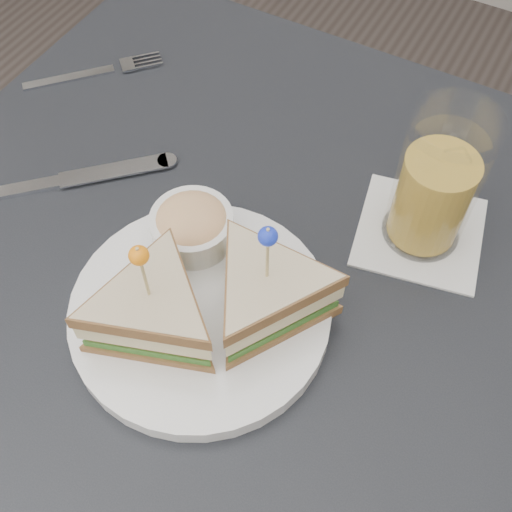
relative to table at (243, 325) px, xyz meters
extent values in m
plane|color=#3F3833|center=(0.00, 0.00, -0.67)|extent=(3.50, 3.50, 0.00)
cube|color=black|center=(0.00, 0.00, 0.06)|extent=(0.80, 0.80, 0.03)
cylinder|color=black|center=(-0.35, 0.35, -0.31)|extent=(0.04, 0.04, 0.72)
cylinder|color=white|center=(-0.02, -0.05, 0.08)|extent=(0.29, 0.29, 0.01)
cylinder|color=white|center=(-0.02, -0.05, 0.09)|extent=(0.29, 0.29, 0.00)
cylinder|color=#D3BC79|center=(-0.04, -0.08, 0.18)|extent=(0.00, 0.00, 0.08)
sphere|color=orange|center=(-0.04, -0.08, 0.21)|extent=(0.02, 0.02, 0.02)
cylinder|color=#D3BC79|center=(0.04, -0.02, 0.18)|extent=(0.00, 0.00, 0.08)
sphere|color=#1A30C5|center=(0.04, -0.02, 0.21)|extent=(0.02, 0.02, 0.02)
cylinder|color=white|center=(-0.07, 0.02, 0.11)|extent=(0.10, 0.10, 0.04)
ellipsoid|color=#E0B772|center=(-0.07, 0.02, 0.12)|extent=(0.09, 0.09, 0.03)
cube|color=silver|center=(-0.34, 0.16, 0.08)|extent=(0.09, 0.09, 0.00)
cube|color=silver|center=(-0.29, 0.22, 0.08)|extent=(0.03, 0.03, 0.00)
cube|color=silver|center=(-0.27, -0.01, 0.08)|extent=(0.08, 0.08, 0.01)
cube|color=silver|center=(-0.20, 0.06, 0.08)|extent=(0.10, 0.10, 0.00)
cylinder|color=silver|center=(-0.15, 0.10, 0.08)|extent=(0.03, 0.03, 0.00)
cube|color=silver|center=(0.13, 0.15, 0.08)|extent=(0.15, 0.15, 0.00)
cylinder|color=#B99234|center=(0.13, 0.15, 0.13)|extent=(0.08, 0.08, 0.10)
cylinder|color=white|center=(0.13, 0.15, 0.16)|extent=(0.09, 0.09, 0.16)
cube|color=white|center=(0.14, 0.16, 0.18)|extent=(0.03, 0.03, 0.02)
cube|color=white|center=(0.12, 0.14, 0.17)|extent=(0.02, 0.02, 0.02)
camera|label=1|loc=(0.17, -0.28, 0.61)|focal=45.00mm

